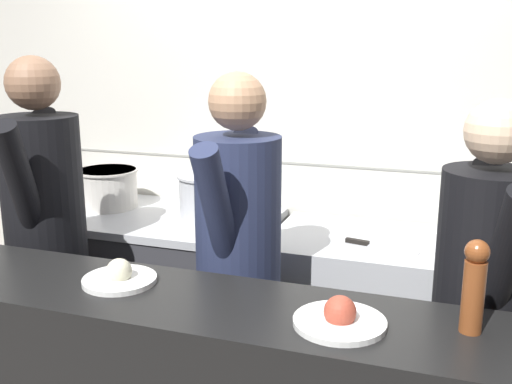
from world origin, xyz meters
TOP-DOWN VIEW (x-y plane):
  - wall_back_tiled at (0.00, 1.31)m, footprint 8.00×0.06m
  - oven_range at (-0.62, 0.91)m, footprint 1.21×0.71m
  - prep_counter at (0.70, 0.91)m, footprint 1.34×0.65m
  - stock_pot at (-0.97, 0.97)m, footprint 0.34×0.34m
  - sauce_pot at (-0.34, 0.93)m, footprint 0.32×0.32m
  - mixing_bowl_steel at (0.73, 0.93)m, footprint 0.25×0.25m
  - chefs_knife at (0.53, 0.80)m, footprint 0.34×0.09m
  - plated_dish_appetiser at (-0.22, -0.14)m, footprint 0.25×0.25m
  - plated_dish_dessert at (0.56, -0.21)m, footprint 0.27×0.27m
  - pepper_mill at (0.92, -0.13)m, footprint 0.07×0.07m
  - chef_head_cook at (-0.87, 0.30)m, footprint 0.44×0.75m
  - chef_sous at (0.05, 0.32)m, footprint 0.34×0.73m
  - chef_line at (0.97, 0.27)m, footprint 0.39×0.71m

SIDE VIEW (x-z plane):
  - prep_counter at x=0.70m, z-range 0.00..0.89m
  - oven_range at x=-0.62m, z-range 0.00..0.90m
  - chefs_knife at x=0.53m, z-range 0.89..0.91m
  - chef_line at x=0.97m, z-range 0.09..1.71m
  - mixing_bowl_steel at x=0.73m, z-range 0.89..0.96m
  - chef_sous at x=0.05m, z-range 0.09..1.78m
  - chef_head_cook at x=-0.87m, z-range 0.10..1.84m
  - plated_dish_appetiser at x=-0.22m, z-range 0.96..1.05m
  - plated_dish_dessert at x=0.56m, z-range 0.96..1.06m
  - stock_pot at x=-0.97m, z-range 0.91..1.12m
  - sauce_pot at x=-0.34m, z-range 0.91..1.14m
  - pepper_mill at x=0.92m, z-range 0.99..1.27m
  - wall_back_tiled at x=0.00m, z-range 0.00..2.60m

